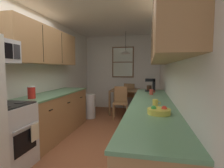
# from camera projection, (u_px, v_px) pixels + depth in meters

# --- Properties ---
(ground_plane) EXTENTS (12.00, 12.00, 0.00)m
(ground_plane) POSITION_uv_depth(u_px,v_px,m) (103.00, 134.00, 3.81)
(ground_plane) COLOR brown
(wall_left) EXTENTS (0.10, 9.00, 2.55)m
(wall_left) POSITION_uv_depth(u_px,v_px,m) (45.00, 75.00, 3.98)
(wall_left) COLOR white
(wall_left) RESTS_ON ground
(wall_right) EXTENTS (0.10, 9.00, 2.55)m
(wall_right) POSITION_uv_depth(u_px,v_px,m) (170.00, 75.00, 3.42)
(wall_right) COLOR white
(wall_right) RESTS_ON ground
(wall_back) EXTENTS (4.40, 0.10, 2.55)m
(wall_back) POSITION_uv_depth(u_px,v_px,m) (122.00, 72.00, 6.29)
(wall_back) COLOR white
(wall_back) RESTS_ON ground
(ceiling_slab) EXTENTS (4.40, 9.00, 0.08)m
(ceiling_slab) POSITION_uv_depth(u_px,v_px,m) (103.00, 10.00, 3.59)
(ceiling_slab) COLOR white
(stove_range) EXTENTS (0.66, 0.61, 1.10)m
(stove_range) POSITION_uv_depth(u_px,v_px,m) (5.00, 136.00, 2.45)
(stove_range) COLOR silver
(stove_range) RESTS_ON ground
(counter_left) EXTENTS (0.64, 2.09, 0.90)m
(counter_left) POSITION_uv_depth(u_px,v_px,m) (56.00, 113.00, 3.77)
(counter_left) COLOR #A87A4C
(counter_left) RESTS_ON ground
(upper_cabinets_left) EXTENTS (0.33, 2.17, 0.74)m
(upper_cabinets_left) POSITION_uv_depth(u_px,v_px,m) (46.00, 46.00, 3.63)
(upper_cabinets_left) COLOR #A87A4C
(counter_right) EXTENTS (0.64, 3.38, 0.90)m
(counter_right) POSITION_uv_depth(u_px,v_px,m) (152.00, 131.00, 2.70)
(counter_right) COLOR #A87A4C
(counter_right) RESTS_ON ground
(upper_cabinets_right) EXTENTS (0.33, 3.06, 0.73)m
(upper_cabinets_right) POSITION_uv_depth(u_px,v_px,m) (164.00, 36.00, 2.50)
(upper_cabinets_right) COLOR #A87A4C
(dining_table) EXTENTS (0.90, 0.81, 0.75)m
(dining_table) POSITION_uv_depth(u_px,v_px,m) (125.00, 93.00, 5.56)
(dining_table) COLOR brown
(dining_table) RESTS_ON ground
(dining_chair_near) EXTENTS (0.44, 0.44, 0.90)m
(dining_chair_near) POSITION_uv_depth(u_px,v_px,m) (121.00, 101.00, 4.98)
(dining_chair_near) COLOR #A87A4C
(dining_chair_near) RESTS_ON ground
(dining_chair_far) EXTENTS (0.44, 0.44, 0.90)m
(dining_chair_far) POSITION_uv_depth(u_px,v_px,m) (130.00, 95.00, 6.15)
(dining_chair_far) COLOR #A87A4C
(dining_chair_far) RESTS_ON ground
(pendant_light) EXTENTS (0.32, 0.32, 0.68)m
(pendant_light) POSITION_uv_depth(u_px,v_px,m) (126.00, 52.00, 5.44)
(pendant_light) COLOR black
(back_window) EXTENTS (0.76, 0.05, 1.07)m
(back_window) POSITION_uv_depth(u_px,v_px,m) (123.00, 62.00, 6.18)
(back_window) COLOR brown
(trash_bin) EXTENTS (0.32, 0.32, 0.69)m
(trash_bin) POSITION_uv_depth(u_px,v_px,m) (90.00, 106.00, 5.03)
(trash_bin) COLOR silver
(trash_bin) RESTS_ON ground
(storage_canister) EXTENTS (0.13, 0.13, 0.21)m
(storage_canister) POSITION_uv_depth(u_px,v_px,m) (31.00, 92.00, 2.98)
(storage_canister) COLOR red
(storage_canister) RESTS_ON counter_left
(dish_towel) EXTENTS (0.02, 0.16, 0.24)m
(dish_towel) POSITION_uv_depth(u_px,v_px,m) (35.00, 132.00, 2.52)
(dish_towel) COLOR beige
(coffee_maker) EXTENTS (0.22, 0.18, 0.28)m
(coffee_maker) POSITION_uv_depth(u_px,v_px,m) (151.00, 85.00, 3.97)
(coffee_maker) COLOR black
(coffee_maker) RESTS_ON counter_right
(mug_by_coffeemaker) EXTENTS (0.11, 0.07, 0.11)m
(mug_by_coffeemaker) POSITION_uv_depth(u_px,v_px,m) (155.00, 103.00, 2.28)
(mug_by_coffeemaker) COLOR #E5CC4C
(mug_by_coffeemaker) RESTS_ON counter_right
(mug_spare) EXTENTS (0.11, 0.07, 0.10)m
(mug_spare) POSITION_uv_depth(u_px,v_px,m) (151.00, 92.00, 3.44)
(mug_spare) COLOR #BF3F33
(mug_spare) RESTS_ON counter_right
(fruit_bowl) EXTENTS (0.26, 0.26, 0.09)m
(fruit_bowl) POSITION_uv_depth(u_px,v_px,m) (159.00, 111.00, 1.96)
(fruit_bowl) COLOR #E5D14C
(fruit_bowl) RESTS_ON counter_right
(table_serving_bowl) EXTENTS (0.21, 0.21, 0.06)m
(table_serving_bowl) POSITION_uv_depth(u_px,v_px,m) (124.00, 89.00, 5.55)
(table_serving_bowl) COLOR #4C7299
(table_serving_bowl) RESTS_ON dining_table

